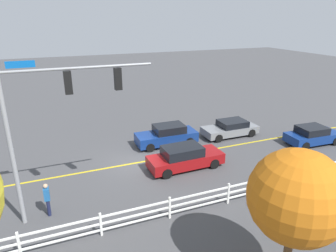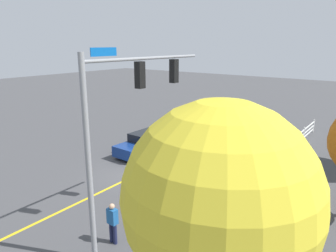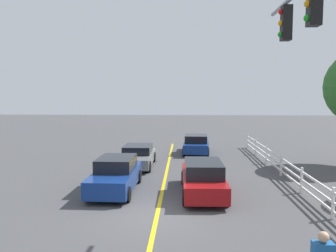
% 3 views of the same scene
% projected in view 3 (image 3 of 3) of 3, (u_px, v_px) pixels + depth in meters
% --- Properties ---
extents(ground_plane, '(120.00, 120.00, 0.00)m').
position_uv_depth(ground_plane, '(157.00, 214.00, 12.67)').
color(ground_plane, '#444447').
extents(lane_center_stripe, '(28.00, 0.16, 0.01)m').
position_uv_depth(lane_center_stripe, '(164.00, 185.00, 16.65)').
color(lane_center_stripe, gold).
rests_on(lane_center_stripe, ground_plane).
extents(signal_assembly, '(6.50, 0.38, 7.46)m').
position_uv_depth(signal_assembly, '(327.00, 55.00, 7.15)').
color(signal_assembly, gray).
rests_on(signal_assembly, ground_plane).
extents(car_0, '(4.57, 1.91, 1.52)m').
position_uv_depth(car_0, '(116.00, 175.00, 15.64)').
color(car_0, navy).
rests_on(car_0, ground_plane).
extents(car_1, '(4.47, 1.92, 1.27)m').
position_uv_depth(car_1, '(138.00, 156.00, 20.99)').
color(car_1, slate).
rests_on(car_1, ground_plane).
extents(car_2, '(4.82, 1.91, 1.49)m').
position_uv_depth(car_2, '(203.00, 178.00, 15.10)').
color(car_2, maroon).
rests_on(car_2, ground_plane).
extents(car_3, '(4.23, 2.06, 1.39)m').
position_uv_depth(car_3, '(196.00, 144.00, 25.63)').
color(car_3, navy).
rests_on(car_3, ground_plane).
extents(white_rail_fence, '(26.10, 0.10, 1.15)m').
position_uv_depth(white_rail_fence, '(302.00, 180.00, 15.32)').
color(white_rail_fence, white).
rests_on(white_rail_fence, ground_plane).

